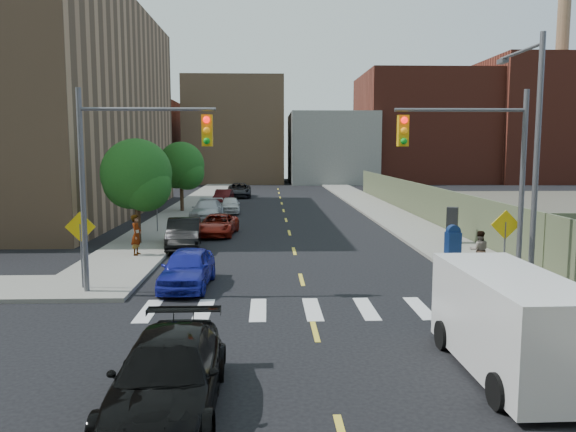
{
  "coord_description": "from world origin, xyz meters",
  "views": [
    {
      "loc": [
        -1.29,
        -13.03,
        5.01
      ],
      "look_at": [
        -0.38,
        11.86,
        2.0
      ],
      "focal_mm": 35.0,
      "sensor_mm": 36.0,
      "label": 1
    }
  ],
  "objects": [
    {
      "name": "black_sedan",
      "position": [
        -3.2,
        -2.74,
        0.72
      ],
      "size": [
        2.06,
        4.97,
        1.44
      ],
      "primitive_type": "imported",
      "rotation": [
        0.0,
        0.0,
        0.01
      ],
      "color": "black",
      "rests_on": "ground"
    },
    {
      "name": "sidewalk_nw",
      "position": [
        -7.75,
        41.5,
        0.07
      ],
      "size": [
        3.5,
        73.0,
        0.15
      ],
      "primitive_type": "cube",
      "color": "gray",
      "rests_on": "ground"
    },
    {
      "name": "tree_west_near",
      "position": [
        -8.0,
        16.05,
        3.48
      ],
      "size": [
        3.66,
        3.64,
        5.52
      ],
      "color": "#332114",
      "rests_on": "ground"
    },
    {
      "name": "bg_bldg_center",
      "position": [
        8.0,
        70.0,
        5.0
      ],
      "size": [
        12.0,
        16.0,
        10.0
      ],
      "primitive_type": "cube",
      "color": "gray",
      "rests_on": "ground"
    },
    {
      "name": "bg_bldg_fareast",
      "position": [
        38.0,
        70.0,
        9.0
      ],
      "size": [
        14.0,
        16.0,
        18.0
      ],
      "primitive_type": "cube",
      "color": "#592319",
      "rests_on": "ground"
    },
    {
      "name": "signal_nw",
      "position": [
        -5.98,
        6.0,
        4.53
      ],
      "size": [
        4.59,
        0.3,
        7.0
      ],
      "color": "#59595E",
      "rests_on": "ground"
    },
    {
      "name": "signal_ne",
      "position": [
        5.98,
        6.0,
        4.53
      ],
      "size": [
        4.59,
        0.3,
        7.0
      ],
      "color": "#59595E",
      "rests_on": "ground"
    },
    {
      "name": "parked_car_grey",
      "position": [
        -4.21,
        44.67,
        0.73
      ],
      "size": [
        2.58,
        5.31,
        1.45
      ],
      "primitive_type": "imported",
      "rotation": [
        0.0,
        0.0,
        0.03
      ],
      "color": "black",
      "rests_on": "ground"
    },
    {
      "name": "pedestrian_west",
      "position": [
        -7.29,
        12.52,
        1.08
      ],
      "size": [
        0.5,
        0.71,
        1.86
      ],
      "primitive_type": "imported",
      "rotation": [
        0.0,
        0.0,
        1.49
      ],
      "color": "gray",
      "rests_on": "sidewalk_nw"
    },
    {
      "name": "ground",
      "position": [
        0.0,
        0.0,
        0.0
      ],
      "size": [
        160.0,
        160.0,
        0.0
      ],
      "primitive_type": "plane",
      "color": "black",
      "rests_on": "ground"
    },
    {
      "name": "payphone",
      "position": [
        8.22,
        15.3,
        1.07
      ],
      "size": [
        0.69,
        0.64,
        1.85
      ],
      "primitive_type": "cube",
      "rotation": [
        0.0,
        0.0,
        -0.43
      ],
      "color": "black",
      "rests_on": "sidewalk_ne"
    },
    {
      "name": "fence_north",
      "position": [
        9.6,
        28.0,
        1.25
      ],
      "size": [
        0.12,
        44.0,
        2.5
      ],
      "primitive_type": "cube",
      "color": "#646D4C",
      "rests_on": "ground"
    },
    {
      "name": "parked_car_blue",
      "position": [
        -4.2,
        7.0,
        0.71
      ],
      "size": [
        1.84,
        4.21,
        1.41
      ],
      "primitive_type": "imported",
      "rotation": [
        0.0,
        0.0,
        -0.04
      ],
      "color": "#1C219C",
      "rests_on": "ground"
    },
    {
      "name": "parked_car_red",
      "position": [
        -4.2,
        19.24,
        0.61
      ],
      "size": [
        2.39,
        4.55,
        1.22
      ],
      "primitive_type": "imported",
      "rotation": [
        0.0,
        0.0,
        -0.09
      ],
      "color": "maroon",
      "rests_on": "ground"
    },
    {
      "name": "parked_car_black",
      "position": [
        -5.5,
        15.0,
        0.75
      ],
      "size": [
        2.0,
        4.68,
        1.5
      ],
      "primitive_type": "imported",
      "rotation": [
        0.0,
        0.0,
        0.09
      ],
      "color": "black",
      "rests_on": "ground"
    },
    {
      "name": "mailbox",
      "position": [
        6.93,
        11.26,
        0.88
      ],
      "size": [
        0.68,
        0.56,
        1.5
      ],
      "rotation": [
        0.0,
        0.0,
        0.16
      ],
      "color": "navy",
      "rests_on": "sidewalk_ne"
    },
    {
      "name": "sidewalk_ne",
      "position": [
        7.75,
        41.5,
        0.07
      ],
      "size": [
        3.5,
        73.0,
        0.15
      ],
      "primitive_type": "cube",
      "color": "gray",
      "rests_on": "ground"
    },
    {
      "name": "warn_sign_nw",
      "position": [
        -7.8,
        6.5,
        1.99
      ],
      "size": [
        1.06,
        0.06,
        2.83
      ],
      "color": "#59595E",
      "rests_on": "ground"
    },
    {
      "name": "bg_bldg_east",
      "position": [
        22.0,
        72.0,
        8.0
      ],
      "size": [
        18.0,
        18.0,
        16.0
      ],
      "primitive_type": "cube",
      "color": "#592319",
      "rests_on": "ground"
    },
    {
      "name": "cargo_van",
      "position": [
        4.06,
        -1.02,
        1.21
      ],
      "size": [
        2.17,
        5.06,
        2.3
      ],
      "rotation": [
        0.0,
        0.0,
        0.01
      ],
      "color": "white",
      "rests_on": "ground"
    },
    {
      "name": "streetlight_ne",
      "position": [
        8.2,
        6.9,
        5.22
      ],
      "size": [
        0.25,
        3.7,
        9.0
      ],
      "color": "#59595E",
      "rests_on": "ground"
    },
    {
      "name": "warn_sign_midwest",
      "position": [
        -7.8,
        20.0,
        1.99
      ],
      "size": [
        1.06,
        0.06,
        2.83
      ],
      "color": "#59595E",
      "rests_on": "ground"
    },
    {
      "name": "bg_bldg_west",
      "position": [
        -22.0,
        70.0,
        6.0
      ],
      "size": [
        14.0,
        18.0,
        12.0
      ],
      "primitive_type": "cube",
      "color": "#592319",
      "rests_on": "ground"
    },
    {
      "name": "pedestrian_east",
      "position": [
        7.22,
        8.91,
        0.94
      ],
      "size": [
        0.89,
        0.76,
        1.58
      ],
      "primitive_type": "imported",
      "rotation": [
        0.0,
        0.0,
        2.9
      ],
      "color": "gray",
      "rests_on": "sidewalk_ne"
    },
    {
      "name": "warn_sign_ne",
      "position": [
        7.2,
        6.5,
        1.99
      ],
      "size": [
        1.06,
        0.06,
        2.83
      ],
      "color": "#59595E",
      "rests_on": "ground"
    },
    {
      "name": "bg_bldg_midwest",
      "position": [
        -6.0,
        72.0,
        7.5
      ],
      "size": [
        14.0,
        16.0,
        15.0
      ],
      "primitive_type": "cube",
      "color": "#8C6B4C",
      "rests_on": "ground"
    },
    {
      "name": "parked_car_maroon",
      "position": [
        -5.26,
        37.36,
        0.66
      ],
      "size": [
        1.66,
        4.08,
        1.32
      ],
      "primitive_type": "imported",
      "rotation": [
        0.0,
        0.0,
        -0.07
      ],
      "color": "#380B0C",
      "rests_on": "ground"
    },
    {
      "name": "smokestack",
      "position": [
        42.0,
        70.0,
        14.0
      ],
      "size": [
        1.8,
        1.8,
        28.0
      ],
      "primitive_type": "cylinder",
      "color": "#8C6B4C",
      "rests_on": "ground"
    },
    {
      "name": "parked_car_white",
      "position": [
        -4.2,
        30.44,
        0.64
      ],
      "size": [
        1.66,
        3.8,
        1.28
      ],
      "primitive_type": "imported",
      "rotation": [
        0.0,
        0.0,
        0.04
      ],
      "color": "silver",
      "rests_on": "ground"
    },
    {
      "name": "parked_car_silver",
      "position": [
        -5.5,
        26.04,
        0.72
      ],
      "size": [
        2.14,
        4.99,
        1.43
      ],
      "primitive_type": "imported",
      "rotation": [
        0.0,
        0.0,
        -0.03
      ],
      "color": "#AEB1B6",
      "rests_on": "ground"
    },
    {
      "name": "tree_west_far",
      "position": [
        -8.0,
        31.05,
        3.48
      ],
      "size": [
        3.66,
        3.64,
        5.52
      ],
      "color": "#332114",
      "rests_on": "ground"
    }
  ]
}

